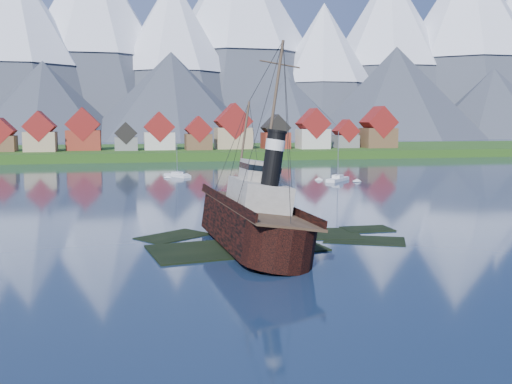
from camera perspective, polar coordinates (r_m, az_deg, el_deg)
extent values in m
plane|color=#16253E|center=(63.26, 0.36, -5.18)|extent=(1400.00, 1400.00, 0.00)
cube|color=black|center=(60.81, -1.97, -5.99)|extent=(19.08, 11.42, 1.00)
cube|color=black|center=(68.67, 4.49, -4.54)|extent=(15.15, 9.76, 1.00)
cube|color=black|center=(72.35, 0.28, -3.84)|extent=(11.45, 9.06, 1.00)
cube|color=black|center=(66.17, 10.78, -5.13)|extent=(10.27, 8.34, 1.00)
cube|color=black|center=(67.81, -8.26, -4.76)|extent=(9.42, 8.68, 1.00)
cube|color=black|center=(72.72, 11.06, -3.98)|extent=(6.00, 4.00, 1.00)
cube|color=#204413|center=(231.00, -9.35, 3.66)|extent=(600.00, 80.00, 3.20)
cube|color=#3F3D38|center=(193.17, -8.64, 3.02)|extent=(600.00, 2.50, 2.00)
cube|color=brown|center=(217.38, -24.03, 4.45)|extent=(9.00, 8.00, 5.50)
cube|color=maroon|center=(217.27, -24.09, 5.60)|extent=(9.16, 8.16, 9.16)
cube|color=tan|center=(212.26, -20.74, 4.73)|extent=(10.50, 9.00, 6.80)
cube|color=maroon|center=(212.16, -20.80, 6.16)|extent=(10.69, 9.18, 10.69)
cube|color=maroon|center=(216.79, -16.85, 4.98)|extent=(12.00, 8.50, 7.20)
cube|color=maroon|center=(216.69, -16.90, 6.50)|extent=(12.22, 8.67, 12.22)
cube|color=slate|center=(211.33, -12.86, 4.73)|extent=(8.00, 7.00, 4.80)
cube|color=black|center=(211.22, -12.89, 5.77)|extent=(8.15, 7.14, 8.15)
cube|color=beige|center=(214.64, -9.65, 5.05)|extent=(11.00, 9.50, 6.40)
cube|color=maroon|center=(214.53, -9.68, 6.44)|extent=(11.20, 9.69, 11.20)
cube|color=brown|center=(211.93, -5.79, 5.01)|extent=(9.50, 8.00, 5.80)
cube|color=maroon|center=(211.82, -5.80, 6.26)|extent=(9.67, 8.16, 9.67)
cube|color=tan|center=(218.99, -2.30, 5.40)|extent=(13.50, 10.00, 8.00)
cube|color=maroon|center=(218.89, -2.31, 7.08)|extent=(13.75, 10.20, 13.75)
cube|color=maroon|center=(219.61, 1.97, 5.17)|extent=(10.00, 8.50, 6.20)
cube|color=black|center=(219.50, 1.97, 6.45)|extent=(10.18, 8.67, 10.18)
cube|color=beige|center=(220.73, 5.70, 5.32)|extent=(11.50, 9.00, 7.50)
cube|color=maroon|center=(220.63, 5.72, 6.83)|extent=(11.71, 9.18, 11.71)
cube|color=slate|center=(229.69, 8.94, 5.02)|extent=(9.00, 7.50, 5.00)
cube|color=maroon|center=(229.59, 8.96, 6.05)|extent=(9.16, 7.65, 9.16)
cube|color=brown|center=(232.97, 12.11, 5.32)|extent=(12.50, 10.00, 7.80)
cube|color=maroon|center=(232.87, 12.15, 6.83)|extent=(12.73, 10.20, 12.73)
cone|color=#2D333D|center=(525.67, -22.79, 13.05)|extent=(180.00, 180.00, 150.00)
cone|color=white|center=(529.90, -22.95, 16.27)|extent=(111.60, 111.60, 90.00)
cone|color=#2D333D|center=(560.76, -15.90, 14.46)|extent=(210.00, 210.00, 180.00)
cone|color=#2D333D|center=(535.06, -8.27, 13.14)|extent=(170.00, 170.00, 145.00)
cone|color=white|center=(538.93, -8.33, 16.20)|extent=(105.40, 105.40, 87.00)
cone|color=#2D333D|center=(592.46, -1.68, 15.29)|extent=(240.00, 240.00, 200.00)
cone|color=#2D333D|center=(553.82, 6.75, 11.91)|extent=(150.00, 150.00, 125.00)
cone|color=white|center=(556.50, 6.79, 14.48)|extent=(93.00, 93.00, 75.00)
cone|color=#2D333D|center=(614.26, 13.06, 13.41)|extent=(200.00, 200.00, 170.00)
cone|color=white|center=(619.03, 13.15, 16.54)|extent=(124.00, 124.00, 102.00)
cone|color=#2D333D|center=(641.24, 20.33, 13.78)|extent=(230.00, 230.00, 190.00)
cone|color=white|center=(647.05, 20.48, 17.12)|extent=(142.60, 142.60, 114.00)
cone|color=#2D333D|center=(703.42, 23.78, 11.56)|extent=(180.00, 180.00, 155.00)
cone|color=white|center=(706.83, 23.91, 14.06)|extent=(111.60, 111.60, 93.00)
cone|color=#2D333D|center=(437.96, -20.41, 8.42)|extent=(120.00, 120.00, 58.00)
cone|color=#2D333D|center=(430.89, -8.42, 9.35)|extent=(136.00, 136.00, 66.00)
cone|color=#2D333D|center=(450.72, 3.16, 8.29)|extent=(110.00, 110.00, 50.00)
cone|color=#2D333D|center=(481.04, 13.78, 9.51)|extent=(150.00, 150.00, 75.00)
cone|color=#2D333D|center=(527.86, 22.57, 8.13)|extent=(124.00, 124.00, 60.00)
cube|color=black|center=(61.70, -0.82, -3.44)|extent=(6.74, 19.42, 4.04)
cone|color=black|center=(73.89, -2.86, -1.69)|extent=(6.74, 6.74, 6.74)
cylinder|color=black|center=(52.43, 1.41, -5.32)|extent=(6.74, 6.74, 4.04)
cube|color=#4C3826|center=(61.34, -0.82, -1.49)|extent=(6.61, 25.62, 0.24)
cube|color=black|center=(60.70, -3.81, -1.18)|extent=(0.19, 24.81, 0.87)
cube|color=black|center=(62.03, 2.10, -0.99)|extent=(0.19, 24.81, 0.87)
cube|color=#ADA89E|center=(59.74, -0.53, -0.32)|extent=(5.01, 8.19, 2.89)
cube|color=#ADA89E|center=(60.41, -0.73, 2.15)|extent=(3.47, 3.85, 2.12)
cylinder|color=black|center=(56.26, 0.15, 3.46)|extent=(1.83, 1.83, 5.39)
cylinder|color=silver|center=(56.19, 0.15, 4.83)|extent=(1.93, 1.93, 1.06)
cylinder|color=#473828|center=(68.29, -2.18, 4.33)|extent=(0.27, 0.27, 11.56)
cylinder|color=#473828|center=(58.34, -0.34, 9.17)|extent=(0.31, 0.31, 12.52)
cube|color=white|center=(130.28, 8.17, 1.14)|extent=(7.48, 7.66, 1.21)
cube|color=white|center=(130.19, 8.18, 1.56)|extent=(3.02, 3.04, 0.71)
cylinder|color=gray|center=(129.81, 8.22, 3.70)|extent=(0.14, 0.14, 10.48)
cube|color=white|center=(140.06, -7.88, 1.55)|extent=(6.07, 8.58, 1.03)
cube|color=white|center=(139.98, -7.89, 1.88)|extent=(2.83, 3.03, 0.60)
cylinder|color=gray|center=(139.67, -7.91, 3.59)|extent=(0.12, 0.12, 8.96)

